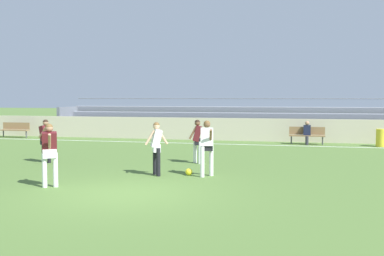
{
  "coord_description": "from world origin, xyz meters",
  "views": [
    {
      "loc": [
        4.25,
        -10.53,
        2.44
      ],
      "look_at": [
        0.5,
        5.22,
        1.32
      ],
      "focal_mm": 42.17,
      "sensor_mm": 36.0,
      "label": 1
    }
  ],
  "objects_px": {
    "bench_near_wall_gap": "(307,134)",
    "player_white_wide_right": "(207,143)",
    "bench_near_bin": "(15,128)",
    "soccer_ball": "(189,172)",
    "player_dark_wide_left": "(50,149)",
    "player_dark_overlapping": "(46,137)",
    "player_white_trailing_run": "(156,144)",
    "player_dark_pressing_high": "(197,138)",
    "bleacher_stand": "(229,121)",
    "spectator_seated": "(307,131)",
    "trash_bin": "(381,138)"
  },
  "relations": [
    {
      "from": "bench_near_wall_gap",
      "to": "player_white_wide_right",
      "type": "bearing_deg",
      "value": -106.77
    },
    {
      "from": "bench_near_bin",
      "to": "spectator_seated",
      "type": "relative_size",
      "value": 1.49
    },
    {
      "from": "player_dark_pressing_high",
      "to": "bleacher_stand",
      "type": "bearing_deg",
      "value": 92.71
    },
    {
      "from": "bleacher_stand",
      "to": "spectator_seated",
      "type": "distance_m",
      "value": 5.7
    },
    {
      "from": "bench_near_bin",
      "to": "player_dark_pressing_high",
      "type": "bearing_deg",
      "value": -30.95
    },
    {
      "from": "bench_near_wall_gap",
      "to": "spectator_seated",
      "type": "relative_size",
      "value": 1.49
    },
    {
      "from": "trash_bin",
      "to": "player_dark_wide_left",
      "type": "distance_m",
      "value": 16.52
    },
    {
      "from": "player_dark_wide_left",
      "to": "soccer_ball",
      "type": "bearing_deg",
      "value": 39.53
    },
    {
      "from": "trash_bin",
      "to": "player_white_trailing_run",
      "type": "xyz_separation_m",
      "value": [
        -8.23,
        -10.34,
        0.55
      ]
    },
    {
      "from": "bench_near_bin",
      "to": "player_dark_wide_left",
      "type": "xyz_separation_m",
      "value": [
        10.12,
        -13.04,
        0.49
      ]
    },
    {
      "from": "trash_bin",
      "to": "spectator_seated",
      "type": "bearing_deg",
      "value": 177.46
    },
    {
      "from": "bleacher_stand",
      "to": "player_white_wide_right",
      "type": "distance_m",
      "value": 13.79
    },
    {
      "from": "trash_bin",
      "to": "soccer_ball",
      "type": "xyz_separation_m",
      "value": [
        -7.25,
        -10.11,
        -0.33
      ]
    },
    {
      "from": "bench_near_bin",
      "to": "player_dark_pressing_high",
      "type": "xyz_separation_m",
      "value": [
        13.03,
        -7.81,
        0.41
      ]
    },
    {
      "from": "spectator_seated",
      "to": "player_dark_wide_left",
      "type": "bearing_deg",
      "value": -118.23
    },
    {
      "from": "spectator_seated",
      "to": "player_dark_overlapping",
      "type": "bearing_deg",
      "value": -137.2
    },
    {
      "from": "soccer_ball",
      "to": "player_dark_wide_left",
      "type": "bearing_deg",
      "value": -140.47
    },
    {
      "from": "player_dark_wide_left",
      "to": "player_dark_overlapping",
      "type": "xyz_separation_m",
      "value": [
        -2.6,
        4.09,
        -0.08
      ]
    },
    {
      "from": "player_white_trailing_run",
      "to": "player_dark_pressing_high",
      "type": "distance_m",
      "value": 2.87
    },
    {
      "from": "bench_near_wall_gap",
      "to": "player_white_wide_right",
      "type": "height_order",
      "value": "player_white_wide_right"
    },
    {
      "from": "player_dark_pressing_high",
      "to": "soccer_ball",
      "type": "relative_size",
      "value": 7.32
    },
    {
      "from": "trash_bin",
      "to": "player_dark_wide_left",
      "type": "height_order",
      "value": "player_dark_wide_left"
    },
    {
      "from": "player_white_trailing_run",
      "to": "player_white_wide_right",
      "type": "xyz_separation_m",
      "value": [
        1.56,
        0.18,
        0.05
      ]
    },
    {
      "from": "player_dark_wide_left",
      "to": "player_dark_overlapping",
      "type": "bearing_deg",
      "value": 122.47
    },
    {
      "from": "player_white_trailing_run",
      "to": "player_white_wide_right",
      "type": "height_order",
      "value": "player_white_wide_right"
    },
    {
      "from": "spectator_seated",
      "to": "player_white_trailing_run",
      "type": "bearing_deg",
      "value": -114.13
    },
    {
      "from": "player_white_wide_right",
      "to": "player_dark_wide_left",
      "type": "height_order",
      "value": "same"
    },
    {
      "from": "player_white_trailing_run",
      "to": "player_dark_wide_left",
      "type": "bearing_deg",
      "value": -132.61
    },
    {
      "from": "bench_near_bin",
      "to": "soccer_ball",
      "type": "relative_size",
      "value": 8.18
    },
    {
      "from": "bench_near_bin",
      "to": "spectator_seated",
      "type": "distance_m",
      "value": 17.06
    },
    {
      "from": "bench_near_bin",
      "to": "trash_bin",
      "type": "relative_size",
      "value": 2.07
    },
    {
      "from": "bleacher_stand",
      "to": "bench_near_bin",
      "type": "height_order",
      "value": "bleacher_stand"
    },
    {
      "from": "spectator_seated",
      "to": "player_dark_pressing_high",
      "type": "bearing_deg",
      "value": -117.62
    },
    {
      "from": "bench_near_wall_gap",
      "to": "player_dark_pressing_high",
      "type": "distance_m",
      "value": 8.8
    },
    {
      "from": "bleacher_stand",
      "to": "player_white_wide_right",
      "type": "bearing_deg",
      "value": -84.12
    },
    {
      "from": "bleacher_stand",
      "to": "spectator_seated",
      "type": "height_order",
      "value": "bleacher_stand"
    },
    {
      "from": "player_white_wide_right",
      "to": "player_dark_overlapping",
      "type": "distance_m",
      "value": 6.57
    },
    {
      "from": "trash_bin",
      "to": "player_dark_pressing_high",
      "type": "xyz_separation_m",
      "value": [
        -7.56,
        -7.54,
        0.52
      ]
    },
    {
      "from": "player_white_trailing_run",
      "to": "bleacher_stand",
      "type": "bearing_deg",
      "value": 89.39
    },
    {
      "from": "spectator_seated",
      "to": "player_dark_wide_left",
      "type": "relative_size",
      "value": 0.7
    },
    {
      "from": "player_dark_wide_left",
      "to": "player_white_trailing_run",
      "type": "bearing_deg",
      "value": 47.39
    },
    {
      "from": "spectator_seated",
      "to": "player_white_trailing_run",
      "type": "xyz_separation_m",
      "value": [
        -4.7,
        -10.49,
        0.29
      ]
    },
    {
      "from": "bench_near_wall_gap",
      "to": "soccer_ball",
      "type": "height_order",
      "value": "bench_near_wall_gap"
    },
    {
      "from": "bleacher_stand",
      "to": "player_dark_pressing_high",
      "type": "height_order",
      "value": "bleacher_stand"
    },
    {
      "from": "bench_near_bin",
      "to": "player_dark_overlapping",
      "type": "bearing_deg",
      "value": -49.96
    },
    {
      "from": "player_white_trailing_run",
      "to": "soccer_ball",
      "type": "height_order",
      "value": "player_white_trailing_run"
    },
    {
      "from": "bench_near_wall_gap",
      "to": "soccer_ball",
      "type": "bearing_deg",
      "value": -109.71
    },
    {
      "from": "spectator_seated",
      "to": "player_dark_pressing_high",
      "type": "height_order",
      "value": "player_dark_pressing_high"
    },
    {
      "from": "player_white_trailing_run",
      "to": "player_dark_pressing_high",
      "type": "xyz_separation_m",
      "value": [
        0.67,
        2.79,
        -0.04
      ]
    },
    {
      "from": "bench_near_bin",
      "to": "trash_bin",
      "type": "distance_m",
      "value": 20.6
    }
  ]
}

